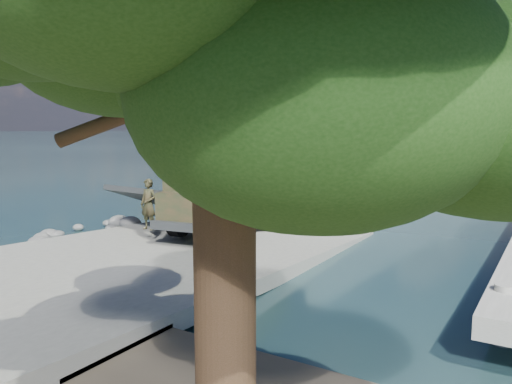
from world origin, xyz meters
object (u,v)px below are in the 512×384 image
object	(u,v)px
soldier	(149,214)
overhang_tree	(208,45)
landing_craft	(369,181)
military_truck	(238,180)

from	to	relation	value
soldier	overhang_tree	world-z (taller)	overhang_tree
landing_craft	soldier	size ratio (longest dim) A/B	19.02
military_truck	soldier	bearing A→B (deg)	-117.38
landing_craft	overhang_tree	xyz separation A→B (m)	(9.05, -31.82, 4.86)
overhang_tree	landing_craft	bearing A→B (deg)	105.87
soldier	overhang_tree	size ratio (longest dim) A/B	0.26
military_truck	overhang_tree	bearing A→B (deg)	-66.71
military_truck	soldier	xyz separation A→B (m)	(-1.41, -4.33, -1.05)
landing_craft	overhang_tree	distance (m)	33.43
landing_craft	military_truck	size ratio (longest dim) A/B	4.16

